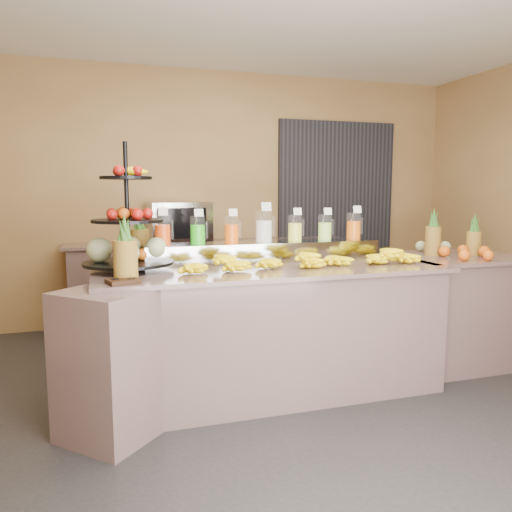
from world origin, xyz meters
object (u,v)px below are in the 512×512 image
pitcher_tray (264,251)px  oven_warmer (179,222)px  fruit_stand (134,238)px  banana_heap (302,258)px  condiment_caddy (123,281)px  right_fruit_pile (459,247)px

pitcher_tray → oven_warmer: oven_warmer is taller
oven_warmer → fruit_stand: bearing=-112.6°
banana_heap → condiment_caddy: size_ratio=10.28×
banana_heap → right_fruit_pile: right_fruit_pile is taller
condiment_caddy → oven_warmer: 2.44m
pitcher_tray → banana_heap: size_ratio=1.00×
banana_heap → fruit_stand: (-1.16, 0.23, 0.16)m
pitcher_tray → condiment_caddy: size_ratio=10.30×
condiment_caddy → oven_warmer: bearing=73.5°
banana_heap → fruit_stand: 1.20m
pitcher_tray → banana_heap: banana_heap is taller
banana_heap → oven_warmer: size_ratio=2.90×
pitcher_tray → fruit_stand: bearing=-172.2°
oven_warmer → right_fruit_pile: bearing=-48.0°
fruit_stand → right_fruit_pile: fruit_stand is taller
fruit_stand → oven_warmer: (0.59, 1.81, -0.01)m
banana_heap → fruit_stand: fruit_stand is taller
right_fruit_pile → oven_warmer: (-2.04, 1.92, 0.13)m
banana_heap → condiment_caddy: bearing=-166.6°
pitcher_tray → condiment_caddy: bearing=-148.8°
right_fruit_pile → pitcher_tray: bearing=171.2°
right_fruit_pile → banana_heap: bearing=-175.7°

